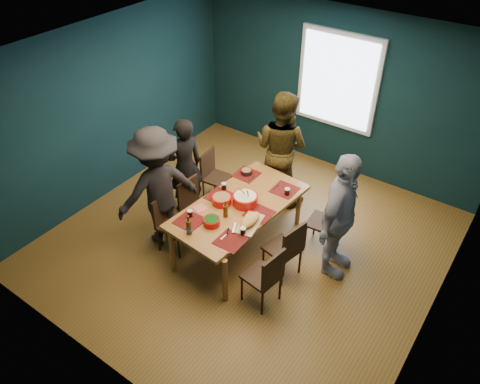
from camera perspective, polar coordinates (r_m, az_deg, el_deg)
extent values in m
cube|color=brown|center=(6.70, 0.96, -6.03)|extent=(5.00, 5.00, 0.01)
cube|color=beige|center=(5.24, 1.27, 16.11)|extent=(5.00, 5.00, 0.01)
cube|color=#0E282F|center=(7.37, -15.39, 9.75)|extent=(0.01, 5.00, 2.70)
cube|color=#0E282F|center=(5.19, 24.62, -5.47)|extent=(0.01, 5.00, 2.70)
cube|color=#0E282F|center=(7.80, 11.77, 11.88)|extent=(5.00, 0.01, 2.70)
cube|color=#0E282F|center=(4.51, -17.54, -10.89)|extent=(5.00, 0.01, 2.70)
cube|color=silver|center=(7.70, 11.86, 13.15)|extent=(1.35, 0.06, 1.55)
cube|color=#A27130|center=(6.16, -0.11, -1.75)|extent=(1.13, 2.01, 0.05)
cylinder|color=#A27130|center=(6.11, -8.27, -7.24)|extent=(0.07, 0.07, 0.69)
cylinder|color=#A27130|center=(5.71, -1.83, -10.76)|extent=(0.07, 0.07, 0.69)
cylinder|color=#A27130|center=(7.16, 1.24, 0.83)|extent=(0.07, 0.07, 0.69)
cylinder|color=#A27130|center=(6.82, 7.15, -1.62)|extent=(0.07, 0.07, 0.69)
cube|color=black|center=(7.22, -2.79, 1.69)|extent=(0.41, 0.41, 0.04)
cube|color=black|center=(7.17, -3.99, 3.52)|extent=(0.07, 0.37, 0.41)
cylinder|color=black|center=(7.31, -4.47, 0.09)|extent=(0.03, 0.03, 0.38)
cylinder|color=black|center=(7.17, -2.33, -0.67)|extent=(0.03, 0.03, 0.38)
cylinder|color=black|center=(7.52, -3.13, 1.36)|extent=(0.03, 0.03, 0.38)
cylinder|color=black|center=(7.38, -1.04, 0.64)|extent=(0.03, 0.03, 0.38)
cube|color=black|center=(6.60, -5.16, -2.20)|extent=(0.42, 0.42, 0.04)
cube|color=black|center=(6.56, -6.35, -0.03)|extent=(0.07, 0.39, 0.42)
cylinder|color=black|center=(6.75, -7.04, -3.71)|extent=(0.03, 0.03, 0.39)
cylinder|color=black|center=(6.56, -5.03, -4.94)|extent=(0.03, 0.03, 0.39)
cylinder|color=black|center=(6.92, -5.09, -2.36)|extent=(0.03, 0.03, 0.39)
cylinder|color=black|center=(6.74, -3.08, -3.52)|extent=(0.03, 0.03, 0.39)
cube|color=black|center=(6.41, -8.08, -3.98)|extent=(0.43, 0.43, 0.04)
cube|color=black|center=(6.34, -9.55, -1.97)|extent=(0.09, 0.38, 0.42)
cylinder|color=black|center=(6.53, -9.89, -5.78)|extent=(0.03, 0.03, 0.39)
cylinder|color=black|center=(6.38, -7.48, -6.71)|extent=(0.03, 0.03, 0.39)
cylinder|color=black|center=(6.72, -8.33, -4.12)|extent=(0.03, 0.03, 0.39)
cylinder|color=black|center=(6.57, -5.96, -4.97)|extent=(0.03, 0.03, 0.39)
cube|color=black|center=(6.47, 10.05, -3.67)|extent=(0.42, 0.42, 0.04)
cube|color=black|center=(6.29, 11.72, -2.60)|extent=(0.07, 0.38, 0.42)
cylinder|color=black|center=(6.53, 7.98, -5.45)|extent=(0.03, 0.03, 0.39)
cylinder|color=black|center=(6.46, 10.65, -6.40)|extent=(0.03, 0.03, 0.39)
cylinder|color=black|center=(6.77, 9.09, -3.81)|extent=(0.03, 0.03, 0.39)
cylinder|color=black|center=(6.70, 11.68, -4.71)|extent=(0.03, 0.03, 0.39)
cube|color=black|center=(6.01, 5.20, -6.86)|extent=(0.47, 0.47, 0.04)
cube|color=black|center=(5.77, 6.61, -6.07)|extent=(0.12, 0.39, 0.43)
cylinder|color=black|center=(6.15, 2.85, -8.28)|extent=(0.03, 0.03, 0.40)
cylinder|color=black|center=(6.00, 5.14, -9.95)|extent=(0.03, 0.03, 0.40)
cylinder|color=black|center=(6.33, 5.03, -6.80)|extent=(0.03, 0.03, 0.40)
cylinder|color=black|center=(6.18, 7.31, -8.37)|extent=(0.03, 0.03, 0.40)
cube|color=black|center=(5.67, 2.64, -10.19)|extent=(0.44, 0.44, 0.04)
cube|color=black|center=(5.43, 4.11, -9.46)|extent=(0.09, 0.39, 0.42)
cylinder|color=black|center=(5.82, 0.24, -11.68)|extent=(0.03, 0.03, 0.40)
cylinder|color=black|center=(5.68, 2.73, -13.40)|extent=(0.03, 0.03, 0.40)
cylinder|color=black|center=(5.99, 2.45, -9.95)|extent=(0.03, 0.03, 0.40)
cylinder|color=black|center=(5.85, 4.92, -11.56)|extent=(0.03, 0.03, 0.40)
imported|color=black|center=(6.86, -6.73, 3.11)|extent=(0.55, 0.66, 1.54)
imported|color=black|center=(7.04, 5.01, 5.41)|extent=(0.88, 0.68, 1.79)
imported|color=white|center=(5.85, 12.03, -3.01)|extent=(0.50, 1.06, 1.77)
imported|color=black|center=(6.29, -9.99, 0.49)|extent=(1.06, 1.31, 1.77)
cylinder|color=red|center=(6.15, -2.25, -0.97)|extent=(0.26, 0.26, 0.10)
cylinder|color=#538831|center=(6.12, -2.26, -0.62)|extent=(0.23, 0.23, 0.02)
cylinder|color=red|center=(6.13, 0.63, -0.95)|extent=(0.33, 0.33, 0.13)
cylinder|color=beige|center=(6.09, 0.63, -0.50)|extent=(0.29, 0.29, 0.02)
cylinder|color=tan|center=(6.04, 0.98, -0.27)|extent=(0.10, 0.18, 0.27)
cylinder|color=tan|center=(6.07, 0.38, -0.01)|extent=(0.08, 0.19, 0.27)
cylinder|color=red|center=(5.83, -3.48, -3.63)|extent=(0.22, 0.22, 0.09)
cylinder|color=#174411|center=(5.80, -3.50, -3.32)|extent=(0.19, 0.19, 0.02)
cube|color=tan|center=(5.84, 1.21, -3.92)|extent=(0.31, 0.49, 0.02)
ellipsoid|color=#D69A4D|center=(5.80, 1.22, -3.45)|extent=(0.23, 0.38, 0.11)
cube|color=#BABAC1|center=(5.77, -0.71, -4.35)|extent=(0.10, 0.17, 0.00)
cylinder|color=black|center=(5.71, -1.48, -4.77)|extent=(0.06, 0.10, 0.02)
sphere|color=#1B5513|center=(5.74, 0.65, -3.94)|extent=(0.03, 0.03, 0.03)
sphere|color=#1B5513|center=(5.80, 1.22, -3.41)|extent=(0.03, 0.03, 0.03)
sphere|color=#1B5513|center=(5.86, 1.77, -2.89)|extent=(0.03, 0.03, 0.03)
cylinder|color=black|center=(6.71, 0.79, 2.47)|extent=(0.17, 0.17, 0.07)
cylinder|color=#538831|center=(6.69, 0.79, 2.67)|extent=(0.14, 0.14, 0.02)
cylinder|color=#4A290D|center=(5.69, -6.24, -4.28)|extent=(0.07, 0.07, 0.20)
cylinder|color=#4A290D|center=(5.60, -6.33, -3.22)|extent=(0.03, 0.03, 0.08)
cylinder|color=blue|center=(5.71, -6.21, -4.53)|extent=(0.08, 0.08, 0.04)
cylinder|color=#4A290D|center=(5.92, -1.78, -2.33)|extent=(0.06, 0.06, 0.18)
cylinder|color=#4A290D|center=(5.84, -1.80, -1.40)|extent=(0.03, 0.03, 0.07)
cylinder|color=black|center=(5.97, -6.12, -2.63)|extent=(0.07, 0.07, 0.09)
cylinder|color=silver|center=(5.94, -6.14, -2.31)|extent=(0.07, 0.07, 0.01)
cylinder|color=black|center=(5.68, 0.37, -4.80)|extent=(0.07, 0.07, 0.10)
cylinder|color=silver|center=(5.65, 0.37, -4.47)|extent=(0.07, 0.07, 0.01)
cylinder|color=black|center=(6.33, 5.77, 0.03)|extent=(0.07, 0.07, 0.10)
cylinder|color=silver|center=(6.30, 5.79, 0.35)|extent=(0.07, 0.07, 0.01)
cylinder|color=black|center=(6.40, -1.97, 0.68)|extent=(0.07, 0.07, 0.10)
cylinder|color=silver|center=(6.37, -1.97, 1.00)|extent=(0.07, 0.07, 0.01)
cube|color=#DE605D|center=(6.01, 2.61, -2.65)|extent=(0.16, 0.16, 0.00)
cube|color=#DE605D|center=(6.12, -4.90, -1.95)|extent=(0.18, 0.18, 0.00)
cube|color=#DE605D|center=(5.53, -1.59, -6.94)|extent=(0.19, 0.19, 0.00)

